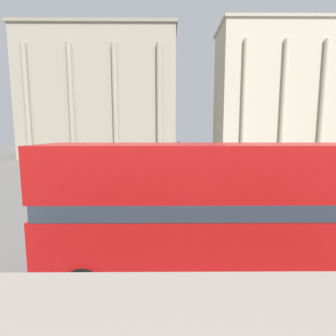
{
  "coord_description": "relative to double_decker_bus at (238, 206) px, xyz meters",
  "views": [
    {
      "loc": [
        -1.15,
        -2.27,
        4.53
      ],
      "look_at": [
        -1.03,
        15.73,
        2.13
      ],
      "focal_mm": 28.0,
      "sensor_mm": 36.0,
      "label": 1
    }
  ],
  "objects": [
    {
      "name": "plaza_building_right",
      "position": [
        24.82,
        43.72,
        9.75
      ],
      "size": [
        34.5,
        11.34,
        24.23
      ],
      "color": "beige",
      "rests_on": "ground_plane"
    },
    {
      "name": "pedestrian_yellow",
      "position": [
        0.99,
        7.63,
        -1.41
      ],
      "size": [
        0.32,
        0.32,
        1.65
      ],
      "rotation": [
        0.0,
        0.0,
        2.27
      ],
      "color": "#282B33",
      "rests_on": "ground_plane"
    },
    {
      "name": "pedestrian_blue",
      "position": [
        1.96,
        7.8,
        -1.38
      ],
      "size": [
        0.32,
        0.32,
        1.7
      ],
      "rotation": [
        0.0,
        0.0,
        5.05
      ],
      "color": "#282B33",
      "rests_on": "ground_plane"
    },
    {
      "name": "traffic_light_far",
      "position": [
        0.31,
        19.47,
        -0.05
      ],
      "size": [
        0.42,
        0.24,
        3.51
      ],
      "color": "black",
      "rests_on": "ground_plane"
    },
    {
      "name": "pedestrian_olive",
      "position": [
        -8.81,
        8.93,
        -1.38
      ],
      "size": [
        0.32,
        0.32,
        1.7
      ],
      "rotation": [
        0.0,
        0.0,
        3.76
      ],
      "color": "#282B33",
      "rests_on": "ground_plane"
    },
    {
      "name": "pedestrian_red",
      "position": [
        -8.24,
        25.11,
        -1.4
      ],
      "size": [
        0.32,
        0.32,
        1.67
      ],
      "rotation": [
        0.0,
        0.0,
        6.01
      ],
      "color": "#282B33",
      "rests_on": "ground_plane"
    },
    {
      "name": "traffic_light_near",
      "position": [
        -1.41,
        6.68,
        0.29
      ],
      "size": [
        0.42,
        0.24,
        4.08
      ],
      "color": "black",
      "rests_on": "ground_plane"
    },
    {
      "name": "double_decker_bus",
      "position": [
        0.0,
        0.0,
        0.0
      ],
      "size": [
        11.49,
        2.64,
        4.22
      ],
      "rotation": [
        0.0,
        0.0,
        0.09
      ],
      "color": "black",
      "rests_on": "ground_plane"
    },
    {
      "name": "traffic_light_mid",
      "position": [
        6.3,
        13.26,
        0.02
      ],
      "size": [
        0.42,
        0.24,
        3.63
      ],
      "color": "black",
      "rests_on": "ground_plane"
    },
    {
      "name": "plaza_building_left",
      "position": [
        -14.19,
        44.2,
        9.03
      ],
      "size": [
        27.89,
        15.35,
        22.76
      ],
      "color": "#A39984",
      "rests_on": "ground_plane"
    }
  ]
}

